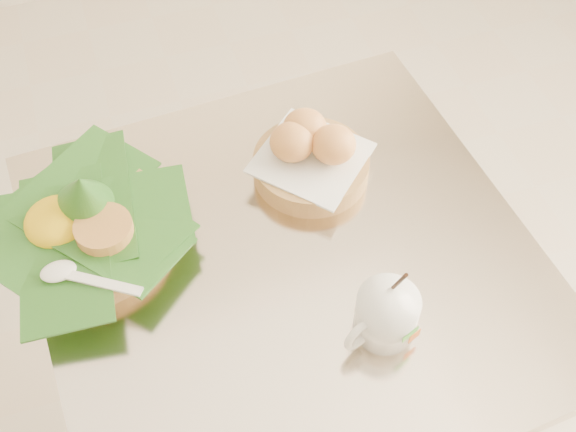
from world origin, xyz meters
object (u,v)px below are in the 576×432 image
object	(u,v)px
cafe_table	(288,331)
rice_basket	(83,223)
bread_basket	(311,155)
coffee_mug	(385,315)

from	to	relation	value
cafe_table	rice_basket	distance (m)	0.40
cafe_table	bread_basket	world-z (taller)	bread_basket
rice_basket	coffee_mug	xyz separation A→B (m)	(0.35, -0.27, -0.00)
cafe_table	bread_basket	distance (m)	0.31
cafe_table	rice_basket	bearing A→B (deg)	155.34
bread_basket	coffee_mug	distance (m)	0.30
rice_basket	coffee_mug	bearing A→B (deg)	-37.78
rice_basket	bread_basket	xyz separation A→B (m)	(0.35, 0.02, -0.00)
cafe_table	rice_basket	world-z (taller)	rice_basket
rice_basket	coffee_mug	world-z (taller)	rice_basket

